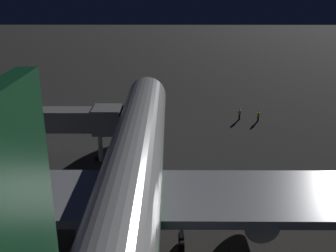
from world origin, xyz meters
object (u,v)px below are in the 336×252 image
airliner_at_gate (130,185)px  jet_bridge (57,120)px  ground_crew_near_nose_gear (240,114)px  traffic_cone_nose_starboard (134,123)px  ground_crew_marshaller_fwd (258,116)px  traffic_cone_nose_port (163,123)px

airliner_at_gate → jet_bridge: (10.00, -15.64, 0.12)m
ground_crew_near_nose_gear → traffic_cone_nose_starboard: 16.57m
airliner_at_gate → ground_crew_marshaller_fwd: 34.93m
traffic_cone_nose_port → airliner_at_gate: bearing=85.6°
jet_bridge → ground_crew_marshaller_fwd: 30.93m
jet_bridge → traffic_cone_nose_starboard: size_ratio=32.95×
ground_crew_near_nose_gear → traffic_cone_nose_port: bearing=12.5°
jet_bridge → traffic_cone_nose_starboard: jet_bridge is taller
traffic_cone_nose_port → traffic_cone_nose_starboard: (4.40, 0.00, 0.00)m
jet_bridge → ground_crew_marshaller_fwd: size_ratio=10.78×
airliner_at_gate → ground_crew_near_nose_gear: airliner_at_gate is taller
ground_crew_near_nose_gear → ground_crew_marshaller_fwd: ground_crew_near_nose_gear is taller
jet_bridge → traffic_cone_nose_port: 18.36m
jet_bridge → traffic_cone_nose_starboard: 15.78m
traffic_cone_nose_port → traffic_cone_nose_starboard: same height
ground_crew_marshaller_fwd → ground_crew_near_nose_gear: bearing=-16.1°
jet_bridge → traffic_cone_nose_port: (-12.20, -12.79, -4.97)m
ground_crew_near_nose_gear → ground_crew_marshaller_fwd: bearing=163.9°
traffic_cone_nose_starboard → ground_crew_marshaller_fwd: bearing=-174.5°
airliner_at_gate → jet_bridge: airliner_at_gate is taller
jet_bridge → traffic_cone_nose_port: bearing=-133.6°
ground_crew_near_nose_gear → ground_crew_marshaller_fwd: (-2.76, 0.80, -0.04)m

